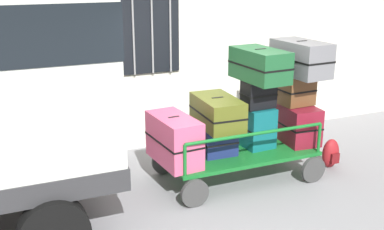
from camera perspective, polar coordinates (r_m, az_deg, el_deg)
name	(u,v)px	position (r m, az deg, el deg)	size (l,w,h in m)	color
ground_plane	(217,202)	(6.16, 2.97, -10.32)	(40.00, 40.00, 0.00)	gray
luggage_cart	(237,155)	(6.69, 5.47, -4.79)	(2.15, 1.15, 0.42)	#146023
cart_railing	(238,127)	(6.55, 5.58, -1.41)	(2.04, 1.01, 0.42)	#146023
suitcase_left_bottom	(174,140)	(6.16, -2.17, -2.96)	(0.51, 0.93, 0.62)	#CC4C72
suitcase_midleft_bottom	(217,140)	(6.45, 3.07, -3.06)	(0.48, 0.40, 0.39)	navy
suitcase_midleft_middle	(217,112)	(6.34, 3.05, 0.36)	(0.52, 0.89, 0.40)	#4C5119
suitcase_center_bottom	(257,127)	(6.74, 7.83, -1.46)	(0.43, 0.43, 0.58)	#0F5960
suitcase_center_middle	(259,94)	(6.61, 7.98, 2.49)	(0.46, 0.30, 0.38)	black
suitcase_center_top	(260,65)	(6.52, 8.12, 5.97)	(0.52, 0.92, 0.43)	#194C28
suitcase_midright_bottom	(297,123)	(7.06, 12.43, -0.99)	(0.51, 0.76, 0.54)	maroon
suitcase_midright_middle	(297,90)	(6.96, 12.45, 2.98)	(0.48, 0.37, 0.44)	brown
suitcase_midright_top	(301,58)	(6.83, 12.90, 6.66)	(0.52, 0.91, 0.48)	slate
backpack	(331,153)	(7.34, 16.29, -4.45)	(0.27, 0.22, 0.44)	maroon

